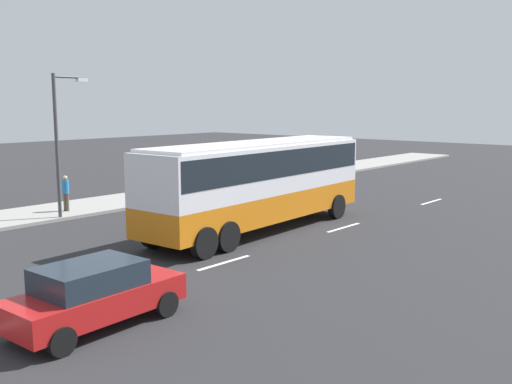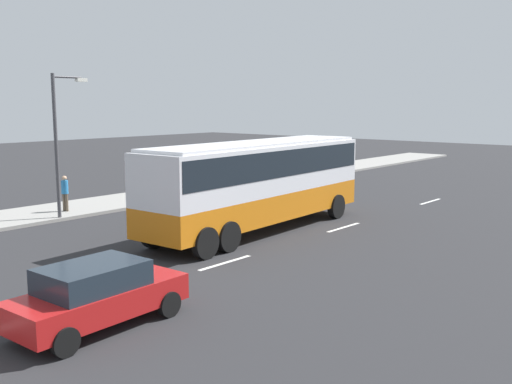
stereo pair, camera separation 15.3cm
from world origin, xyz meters
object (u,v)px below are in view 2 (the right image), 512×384
car_red_compact (97,294)px  pedestrian_near_curb (65,191)px  coach_bus (259,176)px  street_lamp (59,135)px

car_red_compact → pedestrian_near_curb: bearing=58.8°
coach_bus → pedestrian_near_curb: (-3.15, 9.27, -1.14)m
car_red_compact → street_lamp: size_ratio=0.68×
car_red_compact → pedestrian_near_curb: (7.31, 13.19, 0.31)m
street_lamp → car_red_compact: bearing=-118.3°
street_lamp → pedestrian_near_curb: bearing=54.3°
coach_bus → car_red_compact: (-10.46, -3.92, -1.45)m
coach_bus → street_lamp: 9.17m
car_red_compact → street_lamp: (6.48, 12.03, 3.01)m
car_red_compact → coach_bus: bearing=18.3°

